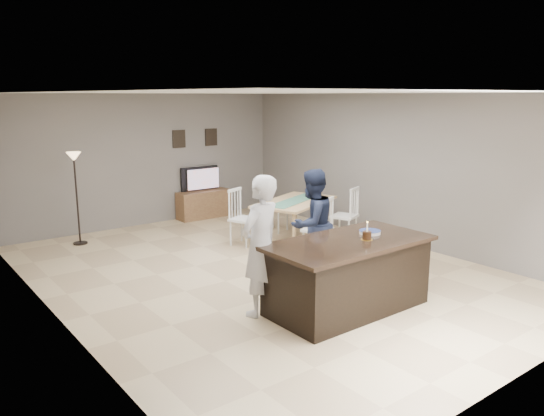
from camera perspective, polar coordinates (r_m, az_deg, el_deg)
floor at (r=8.21m, az=-1.07°, el=-6.90°), size 8.00×8.00×0.00m
room_shell at (r=7.83m, az=-1.12°, el=4.80°), size 8.00×8.00×8.00m
kitchen_island at (r=6.78m, az=8.11°, el=-7.11°), size 2.15×1.10×0.90m
tv_console at (r=11.82m, az=-7.33°, el=0.40°), size 1.20×0.40×0.60m
television at (r=11.78m, az=-7.58°, el=3.14°), size 0.91×0.12×0.53m
tv_screen_glow at (r=11.71m, az=-7.38°, el=3.13°), size 0.78×0.00×0.78m
picture_frames at (r=11.77m, az=-8.24°, el=7.46°), size 1.10×0.02×0.38m
doorway at (r=4.49m, az=-14.43°, el=-6.60°), size 0.00×2.10×2.65m
woman at (r=6.45m, az=-1.24°, el=-4.09°), size 0.73×0.59×1.74m
man at (r=7.79m, az=4.30°, el=-1.74°), size 0.86×0.71×1.63m
birthday_cake at (r=6.71m, az=10.17°, el=-2.90°), size 0.15×0.15×0.23m
plate_stack at (r=7.01m, az=10.49°, el=-2.56°), size 0.28×0.28×0.04m
dining_table at (r=9.65m, az=2.46°, el=-0.01°), size 2.18×2.34×1.02m
floor_lamp at (r=10.07m, az=-20.43°, el=3.53°), size 0.25×0.25×1.68m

